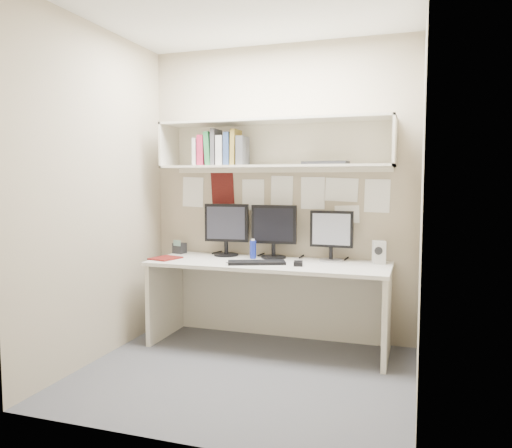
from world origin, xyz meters
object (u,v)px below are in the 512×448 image
(desk, at_px, (268,304))
(speaker, at_px, (379,252))
(monitor_center, at_px, (274,229))
(keyboard, at_px, (257,262))
(monitor_left, at_px, (226,228))
(monitor_right, at_px, (331,233))
(maroon_notebook, at_px, (165,258))
(desk_phone, at_px, (179,248))

(desk, bearing_deg, speaker, 12.27)
(monitor_center, bearing_deg, speaker, -6.94)
(keyboard, distance_m, speaker, 1.00)
(monitor_left, relative_size, keyboard, 1.00)
(monitor_right, xyz_separation_m, maroon_notebook, (-1.38, -0.35, -0.23))
(keyboard, bearing_deg, speaker, -2.25)
(monitor_center, distance_m, monitor_right, 0.51)
(desk, bearing_deg, maroon_notebook, -171.63)
(desk, distance_m, monitor_right, 0.80)
(monitor_left, bearing_deg, monitor_center, -5.49)
(speaker, distance_m, desk_phone, 1.82)
(monitor_center, bearing_deg, desk_phone, 175.30)
(keyboard, bearing_deg, monitor_left, 117.85)
(monitor_right, height_order, speaker, monitor_right)
(desk_phone, bearing_deg, speaker, 12.90)
(speaker, height_order, maroon_notebook, speaker)
(desk, relative_size, speaker, 10.66)
(monitor_left, distance_m, maroon_notebook, 0.61)
(monitor_right, height_order, keyboard, monitor_right)
(monitor_center, bearing_deg, monitor_right, -5.23)
(desk, bearing_deg, keyboard, -115.88)
(keyboard, height_order, maroon_notebook, keyboard)
(speaker, relative_size, maroon_notebook, 0.77)
(desk, xyz_separation_m, desk_phone, (-0.93, 0.21, 0.41))
(monitor_center, relative_size, desk_phone, 3.62)
(desk, relative_size, monitor_right, 4.71)
(monitor_right, bearing_deg, speaker, -2.22)
(monitor_right, distance_m, keyboard, 0.69)
(monitor_left, distance_m, keyboard, 0.58)
(monitor_right, distance_m, speaker, 0.42)
(speaker, bearing_deg, monitor_left, 160.82)
(keyboard, distance_m, desk_phone, 0.94)
(keyboard, relative_size, desk_phone, 3.64)
(monitor_left, relative_size, desk_phone, 3.65)
(keyboard, bearing_deg, monitor_center, 61.54)
(monitor_right, bearing_deg, desk, -154.15)
(monitor_center, height_order, desk_phone, monitor_center)
(desk, height_order, keyboard, keyboard)
(monitor_left, distance_m, desk_phone, 0.51)
(monitor_left, distance_m, monitor_center, 0.45)
(desk, relative_size, keyboard, 4.28)
(keyboard, bearing_deg, monitor_right, 11.32)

